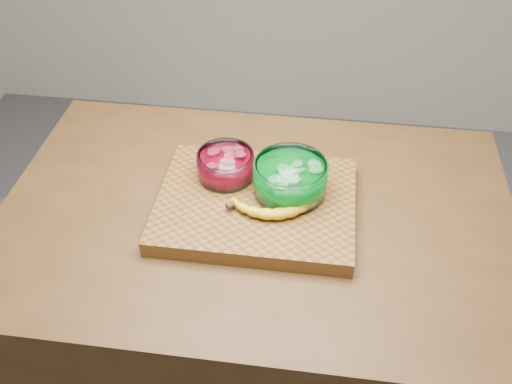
# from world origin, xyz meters

# --- Properties ---
(counter) EXTENTS (1.20, 0.80, 0.90)m
(counter) POSITION_xyz_m (0.00, 0.00, 0.45)
(counter) COLOR #482E15
(counter) RESTS_ON ground
(cutting_board) EXTENTS (0.45, 0.35, 0.04)m
(cutting_board) POSITION_xyz_m (0.00, 0.00, 0.92)
(cutting_board) COLOR brown
(cutting_board) RESTS_ON counter
(bowl_red) EXTENTS (0.13, 0.13, 0.06)m
(bowl_red) POSITION_xyz_m (-0.08, 0.07, 0.97)
(bowl_red) COLOR white
(bowl_red) RESTS_ON cutting_board
(bowl_green) EXTENTS (0.17, 0.17, 0.08)m
(bowl_green) POSITION_xyz_m (0.07, 0.04, 0.98)
(bowl_green) COLOR white
(bowl_green) RESTS_ON cutting_board
(banana) EXTENTS (0.23, 0.13, 0.03)m
(banana) POSITION_xyz_m (0.05, -0.02, 0.96)
(banana) COLOR gold
(banana) RESTS_ON cutting_board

